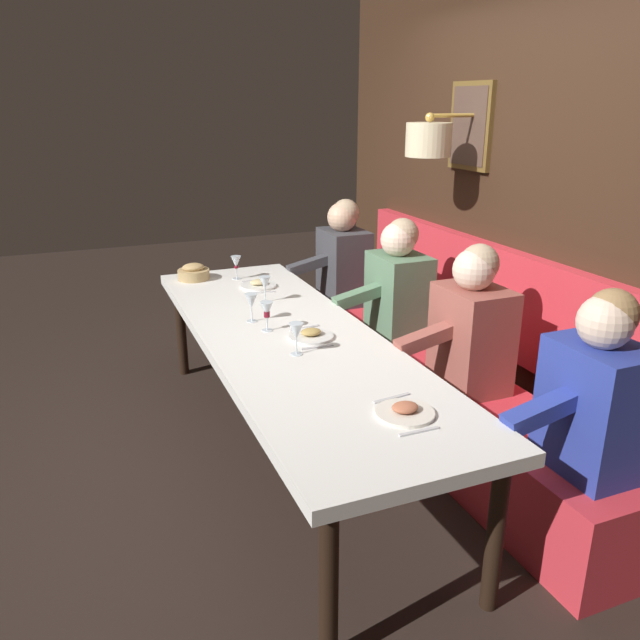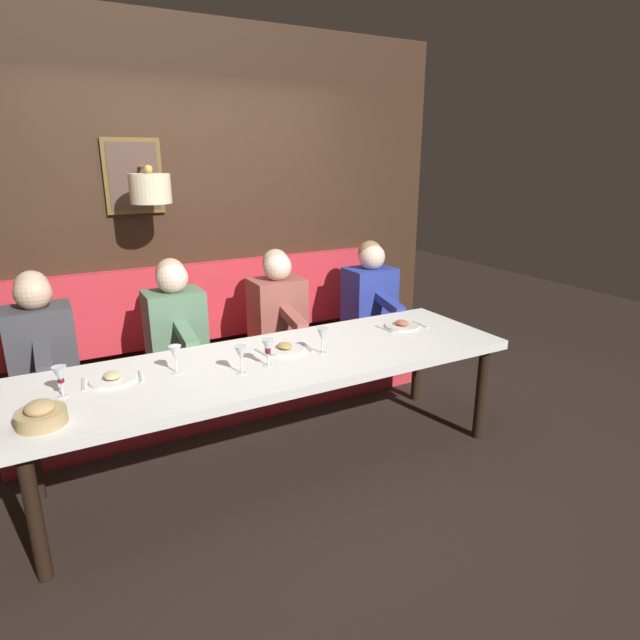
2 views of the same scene
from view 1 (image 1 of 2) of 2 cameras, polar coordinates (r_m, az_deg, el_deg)
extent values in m
plane|color=black|center=(3.70, -2.67, -12.10)|extent=(12.00, 12.00, 0.00)
cube|color=silver|center=(3.38, -2.86, -1.78)|extent=(0.90, 2.96, 0.06)
cylinder|color=black|center=(2.36, 0.79, -22.99)|extent=(0.07, 0.07, 0.68)
cylinder|color=black|center=(4.69, -12.50, -0.92)|extent=(0.07, 0.07, 0.68)
cylinder|color=black|center=(2.65, 15.64, -18.34)|extent=(0.07, 0.07, 0.68)
cylinder|color=black|center=(4.84, -4.35, 0.14)|extent=(0.07, 0.07, 0.68)
cube|color=red|center=(3.94, 9.64, -6.58)|extent=(0.52, 3.16, 0.45)
cube|color=#382316|center=(3.93, 18.16, 11.42)|extent=(0.10, 4.36, 2.90)
cube|color=red|center=(4.02, 16.17, 1.79)|extent=(0.10, 3.16, 0.64)
cube|color=brown|center=(4.25, 13.56, 16.74)|extent=(0.04, 0.41, 0.54)
cube|color=#4C382D|center=(4.24, 13.34, 16.75)|extent=(0.01, 0.35, 0.48)
cylinder|color=#B78E3D|center=(4.12, 12.12, 17.71)|extent=(0.35, 0.02, 0.02)
cylinder|color=beige|center=(4.03, 9.83, 15.83)|extent=(0.28, 0.28, 0.20)
sphere|color=#B78E3D|center=(4.03, 9.94, 17.67)|extent=(0.06, 0.06, 0.06)
cube|color=#283893|center=(2.84, 23.72, -7.34)|extent=(0.30, 0.40, 0.56)
sphere|color=beige|center=(2.69, 24.49, -0.17)|extent=(0.22, 0.22, 0.22)
sphere|color=#937047|center=(2.70, 25.02, 0.52)|extent=(0.20, 0.20, 0.20)
cube|color=#283893|center=(2.64, 19.36, -7.88)|extent=(0.33, 0.09, 0.14)
cube|color=#934C42|center=(3.44, 13.59, -1.63)|extent=(0.30, 0.40, 0.56)
sphere|color=beige|center=(3.31, 13.81, 4.46)|extent=(0.22, 0.22, 0.22)
sphere|color=tan|center=(3.32, 14.28, 5.01)|extent=(0.20, 0.20, 0.20)
cube|color=#934C42|center=(3.27, 9.49, -1.69)|extent=(0.33, 0.09, 0.14)
cube|color=#567A5B|center=(4.07, 7.14, 2.06)|extent=(0.30, 0.40, 0.56)
sphere|color=beige|center=(3.96, 7.11, 7.27)|extent=(0.22, 0.22, 0.22)
sphere|color=tan|center=(3.97, 7.51, 7.73)|extent=(0.20, 0.20, 0.20)
cube|color=#567A5B|center=(3.93, 3.46, 2.16)|extent=(0.33, 0.09, 0.14)
cube|color=#3D3D42|center=(4.80, 2.17, 4.88)|extent=(0.30, 0.40, 0.56)
sphere|color=#D1A889|center=(4.71, 2.00, 9.32)|extent=(0.22, 0.22, 0.22)
sphere|color=tan|center=(4.72, 2.35, 9.71)|extent=(0.20, 0.20, 0.20)
cube|color=#3D3D42|center=(4.68, -1.07, 5.02)|extent=(0.33, 0.09, 0.14)
cylinder|color=white|center=(4.25, -5.62, 3.11)|extent=(0.24, 0.24, 0.01)
ellipsoid|color=#D1BC84|center=(4.24, -5.63, 3.44)|extent=(0.11, 0.09, 0.04)
cube|color=silver|center=(4.11, -5.29, 2.51)|extent=(0.17, 0.04, 0.01)
cube|color=silver|center=(4.39, -5.92, 3.58)|extent=(0.18, 0.03, 0.01)
cylinder|color=silver|center=(2.56, 7.71, -8.37)|extent=(0.24, 0.24, 0.01)
ellipsoid|color=#B76647|center=(2.54, 7.73, -7.86)|extent=(0.11, 0.09, 0.04)
cube|color=silver|center=(2.44, 8.99, -9.97)|extent=(0.17, 0.02, 0.01)
cube|color=silver|center=(2.68, 6.54, -7.04)|extent=(0.18, 0.04, 0.01)
cylinder|color=silver|center=(3.32, -0.83, -1.51)|extent=(0.24, 0.24, 0.01)
ellipsoid|color=#AD8E4C|center=(3.31, -0.83, -1.09)|extent=(0.11, 0.09, 0.04)
cube|color=silver|center=(3.19, -0.21, -2.47)|extent=(0.17, 0.02, 0.01)
cube|color=silver|center=(3.45, -1.40, -0.72)|extent=(0.18, 0.04, 0.01)
cylinder|color=silver|center=(4.46, -7.57, 3.75)|extent=(0.06, 0.06, 0.00)
cylinder|color=silver|center=(4.45, -7.59, 4.24)|extent=(0.01, 0.01, 0.07)
cone|color=silver|center=(4.43, -7.63, 5.24)|extent=(0.07, 0.07, 0.08)
cylinder|color=maroon|center=(4.44, -7.61, 4.80)|extent=(0.03, 0.03, 0.02)
cylinder|color=silver|center=(3.11, -2.14, -3.10)|extent=(0.06, 0.06, 0.00)
cylinder|color=silver|center=(3.09, -2.15, -2.43)|extent=(0.01, 0.01, 0.07)
cone|color=silver|center=(3.07, -2.17, -1.04)|extent=(0.07, 0.07, 0.08)
cylinder|color=silver|center=(3.43, -4.81, -0.94)|extent=(0.06, 0.06, 0.00)
cylinder|color=silver|center=(3.42, -4.82, -0.32)|extent=(0.01, 0.01, 0.07)
cone|color=silver|center=(3.39, -4.86, 0.95)|extent=(0.07, 0.07, 0.08)
cylinder|color=maroon|center=(3.40, -4.85, 0.52)|extent=(0.03, 0.03, 0.03)
cylinder|color=silver|center=(3.93, -4.99, 1.67)|extent=(0.06, 0.06, 0.00)
cylinder|color=silver|center=(3.91, -5.00, 2.22)|extent=(0.01, 0.01, 0.07)
cone|color=silver|center=(3.89, -5.04, 3.35)|extent=(0.07, 0.07, 0.08)
cylinder|color=silver|center=(3.58, -6.19, -0.10)|extent=(0.06, 0.06, 0.00)
cylinder|color=silver|center=(3.57, -6.22, 0.50)|extent=(0.01, 0.01, 0.07)
cone|color=silver|center=(3.55, -6.26, 1.72)|extent=(0.07, 0.07, 0.08)
cylinder|color=tan|center=(4.49, -11.40, 4.08)|extent=(0.22, 0.22, 0.07)
ellipsoid|color=tan|center=(4.48, -11.44, 4.70)|extent=(0.15, 0.13, 0.06)
camera|label=2|loc=(4.54, -46.20, 13.48)|focal=29.74mm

